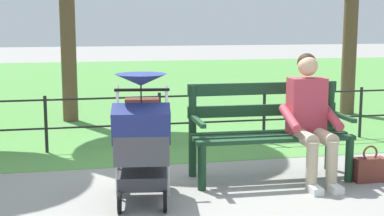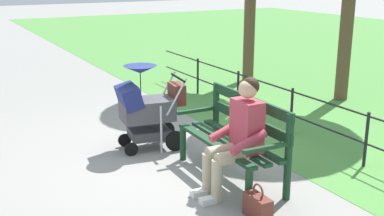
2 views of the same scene
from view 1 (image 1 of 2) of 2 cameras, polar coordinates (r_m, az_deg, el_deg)
ground_plane at (r=5.43m, az=-0.61°, el=-8.02°), size 60.00×60.00×0.00m
grass_lawn at (r=14.01m, az=-7.85°, el=2.45°), size 40.00×16.00×0.01m
park_bench at (r=5.64m, az=7.88°, el=-1.94°), size 1.61×0.64×0.96m
person_on_bench at (r=5.55m, az=12.20°, el=-0.66°), size 0.54×0.74×1.28m
stroller at (r=4.81m, az=-5.23°, el=-2.98°), size 0.61×0.94×1.15m
handbag at (r=5.80m, az=17.94°, el=-6.04°), size 0.32×0.14×0.37m
park_fence at (r=6.99m, az=-1.07°, el=-0.59°), size 8.38×0.04×0.70m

